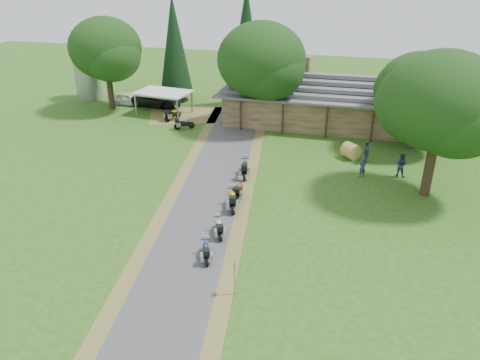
% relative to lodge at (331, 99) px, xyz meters
% --- Properties ---
extents(ground, '(120.00, 120.00, 0.00)m').
position_rel_lodge_xyz_m(ground, '(-6.00, -24.00, -2.45)').
color(ground, '#2C5217').
rests_on(ground, ground).
extents(driveway, '(51.95, 51.95, 0.00)m').
position_rel_lodge_xyz_m(driveway, '(-6.50, -20.00, -2.45)').
color(driveway, '#434345').
rests_on(driveway, ground).
extents(lodge, '(21.40, 9.40, 4.90)m').
position_rel_lodge_xyz_m(lodge, '(0.00, 0.00, 0.00)').
color(lodge, brown).
rests_on(lodge, ground).
extents(silo, '(3.01, 3.01, 5.95)m').
position_rel_lodge_xyz_m(silo, '(-27.95, 2.20, 0.53)').
color(silo, gray).
rests_on(silo, ground).
extents(carport, '(5.90, 4.33, 2.37)m').
position_rel_lodge_xyz_m(carport, '(-17.10, -1.37, -1.26)').
color(carport, silver).
rests_on(carport, ground).
extents(car_white_sedan, '(2.39, 5.21, 1.71)m').
position_rel_lodge_xyz_m(car_white_sedan, '(-22.31, 0.74, -1.60)').
color(car_white_sedan, white).
rests_on(car_white_sedan, ground).
extents(car_dark_suv, '(3.07, 6.23, 2.31)m').
position_rel_lodge_xyz_m(car_dark_suv, '(-18.96, 1.03, -1.30)').
color(car_dark_suv, black).
rests_on(car_dark_suv, ground).
extents(motorcycle_row_a, '(1.14, 1.77, 1.15)m').
position_rel_lodge_xyz_m(motorcycle_row_a, '(-4.59, -25.40, -1.87)').
color(motorcycle_row_a, navy).
rests_on(motorcycle_row_a, ground).
extents(motorcycle_row_b, '(1.19, 1.82, 1.19)m').
position_rel_lodge_xyz_m(motorcycle_row_b, '(-4.60, -22.88, -1.86)').
color(motorcycle_row_b, '#B3B6BB').
rests_on(motorcycle_row_b, ground).
extents(motorcycle_row_c, '(1.24, 2.20, 1.43)m').
position_rel_lodge_xyz_m(motorcycle_row_c, '(-4.71, -19.51, -1.73)').
color(motorcycle_row_c, '#D59F00').
rests_on(motorcycle_row_c, ground).
extents(motorcycle_row_d, '(0.79, 2.01, 1.35)m').
position_rel_lodge_xyz_m(motorcycle_row_d, '(-4.65, -18.06, -1.78)').
color(motorcycle_row_d, red).
rests_on(motorcycle_row_d, ground).
extents(motorcycle_row_e, '(1.09, 2.19, 1.43)m').
position_rel_lodge_xyz_m(motorcycle_row_e, '(-5.13, -14.45, -1.73)').
color(motorcycle_row_e, black).
rests_on(motorcycle_row_e, ground).
extents(motorcycle_carport_a, '(1.32, 2.06, 1.34)m').
position_rel_lodge_xyz_m(motorcycle_carport_a, '(-15.47, -3.12, -1.78)').
color(motorcycle_carport_a, '#E8DF02').
rests_on(motorcycle_carport_a, ground).
extents(motorcycle_carport_b, '(1.81, 1.42, 1.21)m').
position_rel_lodge_xyz_m(motorcycle_carport_b, '(-13.34, -5.44, -1.85)').
color(motorcycle_carport_b, slate).
rests_on(motorcycle_carport_b, ground).
extents(person_a, '(0.66, 0.63, 1.88)m').
position_rel_lodge_xyz_m(person_a, '(3.39, -12.37, -1.51)').
color(person_a, '#2E3454').
rests_on(person_a, ground).
extents(person_b, '(0.73, 0.64, 2.16)m').
position_rel_lodge_xyz_m(person_b, '(6.15, -11.53, -1.37)').
color(person_b, '#2E3454').
rests_on(person_b, ground).
extents(person_c, '(0.48, 0.65, 2.19)m').
position_rel_lodge_xyz_m(person_c, '(3.62, -9.58, -1.35)').
color(person_c, '#2E3454').
rests_on(person_c, ground).
extents(hay_bale, '(1.76, 1.76, 1.30)m').
position_rel_lodge_xyz_m(hay_bale, '(2.43, -8.92, -1.80)').
color(hay_bale, olive).
rests_on(hay_bale, ground).
extents(sign_post, '(0.35, 0.06, 1.94)m').
position_rel_lodge_xyz_m(sign_post, '(-2.29, -27.91, -1.48)').
color(sign_post, gray).
rests_on(sign_post, ground).
extents(oak_lodge_left, '(8.16, 8.16, 10.43)m').
position_rel_lodge_xyz_m(oak_lodge_left, '(-6.41, -3.04, 2.76)').
color(oak_lodge_left, '#17350F').
rests_on(oak_lodge_left, ground).
extents(oak_lodge_right, '(6.86, 6.86, 8.57)m').
position_rel_lodge_xyz_m(oak_lodge_right, '(7.32, -5.41, 1.84)').
color(oak_lodge_right, '#17350F').
rests_on(oak_lodge_right, ground).
extents(oak_driveway, '(7.65, 7.65, 10.73)m').
position_rel_lodge_xyz_m(oak_driveway, '(7.71, -14.25, 2.91)').
color(oak_driveway, '#17350F').
rests_on(oak_driveway, ground).
extents(oak_silo, '(7.46, 7.46, 10.45)m').
position_rel_lodge_xyz_m(oak_silo, '(-23.35, -1.07, 2.78)').
color(oak_silo, '#17350F').
rests_on(oak_silo, ground).
extents(cedar_near, '(3.84, 3.84, 12.72)m').
position_rel_lodge_xyz_m(cedar_near, '(-9.60, 4.09, 3.91)').
color(cedar_near, black).
rests_on(cedar_near, ground).
extents(cedar_far, '(3.71, 3.71, 11.56)m').
position_rel_lodge_xyz_m(cedar_far, '(-17.75, 4.00, 3.33)').
color(cedar_far, black).
rests_on(cedar_far, ground).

